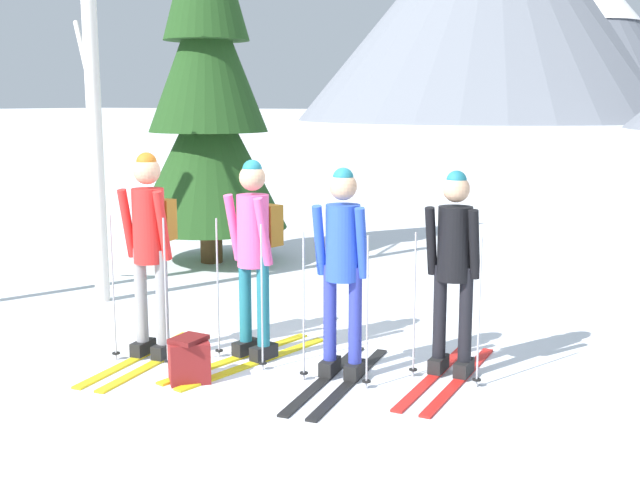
{
  "coord_description": "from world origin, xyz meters",
  "views": [
    {
      "loc": [
        3.59,
        -5.44,
        2.26
      ],
      "look_at": [
        0.18,
        0.57,
        1.05
      ],
      "focal_mm": 44.62,
      "sensor_mm": 36.0,
      "label": 1
    }
  ],
  "objects_px": {
    "skier_in_red": "(150,242)",
    "pine_tree_near": "(208,93)",
    "backpack_on_snow_front": "(189,360)",
    "skier_in_pink": "(254,248)",
    "skier_in_blue": "(342,265)",
    "birch_tree_tall": "(93,93)",
    "skier_in_black": "(454,266)"
  },
  "relations": [
    {
      "from": "skier_in_red",
      "to": "skier_in_blue",
      "type": "distance_m",
      "value": 1.75
    },
    {
      "from": "pine_tree_near",
      "to": "birch_tree_tall",
      "type": "relative_size",
      "value": 1.13
    },
    {
      "from": "birch_tree_tall",
      "to": "backpack_on_snow_front",
      "type": "height_order",
      "value": "birch_tree_tall"
    },
    {
      "from": "pine_tree_near",
      "to": "birch_tree_tall",
      "type": "height_order",
      "value": "pine_tree_near"
    },
    {
      "from": "skier_in_red",
      "to": "birch_tree_tall",
      "type": "distance_m",
      "value": 2.64
    },
    {
      "from": "skier_in_blue",
      "to": "skier_in_pink",
      "type": "bearing_deg",
      "value": 175.46
    },
    {
      "from": "skier_in_black",
      "to": "pine_tree_near",
      "type": "height_order",
      "value": "pine_tree_near"
    },
    {
      "from": "skier_in_pink",
      "to": "pine_tree_near",
      "type": "relative_size",
      "value": 0.35
    },
    {
      "from": "skier_in_blue",
      "to": "skier_in_red",
      "type": "bearing_deg",
      "value": -168.29
    },
    {
      "from": "backpack_on_snow_front",
      "to": "skier_in_black",
      "type": "bearing_deg",
      "value": 33.63
    },
    {
      "from": "skier_in_red",
      "to": "backpack_on_snow_front",
      "type": "distance_m",
      "value": 1.15
    },
    {
      "from": "backpack_on_snow_front",
      "to": "skier_in_pink",
      "type": "bearing_deg",
      "value": 80.68
    },
    {
      "from": "skier_in_pink",
      "to": "birch_tree_tall",
      "type": "bearing_deg",
      "value": 162.31
    },
    {
      "from": "skier_in_black",
      "to": "skier_in_blue",
      "type": "bearing_deg",
      "value": -147.05
    },
    {
      "from": "skier_in_red",
      "to": "birch_tree_tall",
      "type": "relative_size",
      "value": 0.4
    },
    {
      "from": "skier_in_pink",
      "to": "skier_in_black",
      "type": "height_order",
      "value": "skier_in_pink"
    },
    {
      "from": "skier_in_black",
      "to": "birch_tree_tall",
      "type": "relative_size",
      "value": 0.39
    },
    {
      "from": "skier_in_red",
      "to": "skier_in_pink",
      "type": "bearing_deg",
      "value": 27.95
    },
    {
      "from": "skier_in_blue",
      "to": "skier_in_black",
      "type": "bearing_deg",
      "value": 32.95
    },
    {
      "from": "skier_in_pink",
      "to": "birch_tree_tall",
      "type": "distance_m",
      "value": 3.14
    },
    {
      "from": "skier_in_black",
      "to": "birch_tree_tall",
      "type": "height_order",
      "value": "birch_tree_tall"
    },
    {
      "from": "skier_in_blue",
      "to": "birch_tree_tall",
      "type": "distance_m",
      "value": 3.98
    },
    {
      "from": "skier_in_blue",
      "to": "pine_tree_near",
      "type": "xyz_separation_m",
      "value": [
        -3.86,
        3.32,
        1.42
      ]
    },
    {
      "from": "skier_in_black",
      "to": "pine_tree_near",
      "type": "distance_m",
      "value": 5.61
    },
    {
      "from": "skier_in_black",
      "to": "backpack_on_snow_front",
      "type": "height_order",
      "value": "skier_in_black"
    },
    {
      "from": "skier_in_pink",
      "to": "pine_tree_near",
      "type": "bearing_deg",
      "value": 132.28
    },
    {
      "from": "skier_in_pink",
      "to": "skier_in_blue",
      "type": "distance_m",
      "value": 0.91
    },
    {
      "from": "skier_in_pink",
      "to": "pine_tree_near",
      "type": "xyz_separation_m",
      "value": [
        -2.96,
        3.25,
        1.38
      ]
    },
    {
      "from": "skier_in_red",
      "to": "pine_tree_near",
      "type": "height_order",
      "value": "pine_tree_near"
    },
    {
      "from": "pine_tree_near",
      "to": "skier_in_red",
      "type": "bearing_deg",
      "value": -59.69
    },
    {
      "from": "skier_in_blue",
      "to": "skier_in_black",
      "type": "relative_size",
      "value": 1.0
    },
    {
      "from": "skier_in_red",
      "to": "pine_tree_near",
      "type": "bearing_deg",
      "value": 120.31
    }
  ]
}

